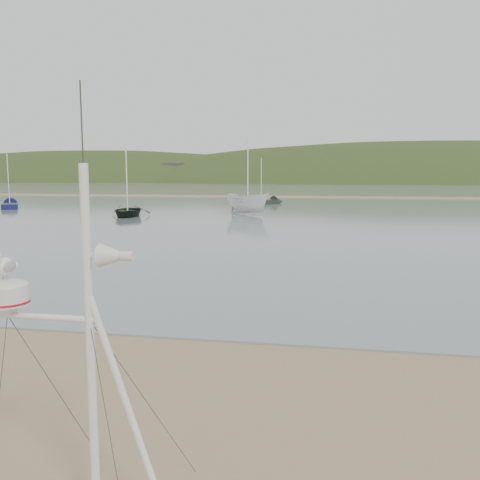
% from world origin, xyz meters
% --- Properties ---
extents(ground, '(560.00, 560.00, 0.00)m').
position_xyz_m(ground, '(0.00, 0.00, 0.00)').
color(ground, '#856B4C').
rests_on(ground, ground).
extents(water, '(560.00, 256.00, 0.04)m').
position_xyz_m(water, '(0.00, 132.00, 0.02)').
color(water, slate).
rests_on(water, ground).
extents(sandbar, '(560.00, 7.00, 0.07)m').
position_xyz_m(sandbar, '(0.00, 70.00, 0.07)').
color(sandbar, '#856B4C').
rests_on(sandbar, water).
extents(hill_ridge, '(620.00, 180.00, 80.00)m').
position_xyz_m(hill_ridge, '(18.52, 235.00, -19.70)').
color(hill_ridge, '#233315').
rests_on(hill_ridge, ground).
extents(far_cottages, '(294.40, 6.30, 8.00)m').
position_xyz_m(far_cottages, '(3.00, 196.00, 4.00)').
color(far_cottages, beige).
rests_on(far_cottages, ground).
extents(mast_rig, '(1.91, 2.04, 4.30)m').
position_xyz_m(mast_rig, '(0.65, -1.47, 1.04)').
color(mast_rig, silver).
rests_on(mast_rig, ground).
extents(boat_dark, '(3.27, 1.45, 4.42)m').
position_xyz_m(boat_dark, '(-13.46, 32.82, 2.25)').
color(boat_dark, black).
rests_on(boat_dark, water).
extents(boat_white, '(2.65, 2.64, 4.93)m').
position_xyz_m(boat_white, '(-4.20, 36.49, 2.50)').
color(boat_white, white).
rests_on(boat_white, water).
extents(sailboat_dark_mid, '(4.61, 5.28, 5.68)m').
position_xyz_m(sailboat_dark_mid, '(-4.30, 51.98, 0.30)').
color(sailboat_dark_mid, black).
rests_on(sailboat_dark_mid, ground).
extents(sailboat_blue_near, '(4.41, 5.71, 5.88)m').
position_xyz_m(sailboat_blue_near, '(-29.72, 41.02, 0.30)').
color(sailboat_blue_near, '#12133F').
rests_on(sailboat_blue_near, ground).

